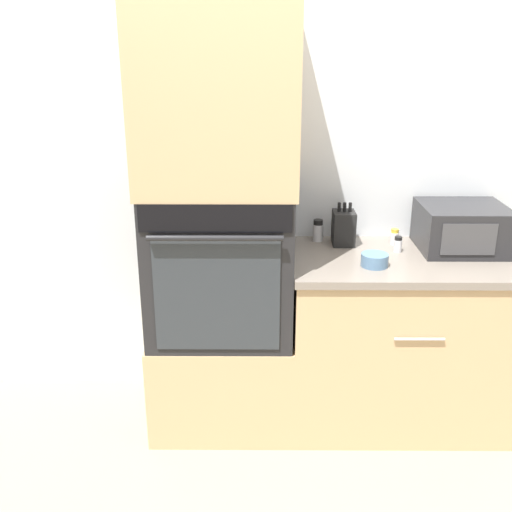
# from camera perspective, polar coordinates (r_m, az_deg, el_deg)

# --- Properties ---
(ground_plane) EXTENTS (12.00, 12.00, 0.00)m
(ground_plane) POSITION_cam_1_polar(r_m,az_deg,el_deg) (2.98, 3.52, -17.99)
(ground_plane) COLOR gray
(wall_back) EXTENTS (8.00, 0.05, 2.50)m
(wall_back) POSITION_cam_1_polar(r_m,az_deg,el_deg) (3.03, 3.41, 8.96)
(wall_back) COLOR silver
(wall_back) RESTS_ON ground_plane
(oven_cabinet_base) EXTENTS (0.68, 0.60, 0.50)m
(oven_cabinet_base) POSITION_cam_1_polar(r_m,az_deg,el_deg) (3.08, -3.13, -10.85)
(oven_cabinet_base) COLOR tan
(oven_cabinet_base) RESTS_ON ground_plane
(wall_oven) EXTENTS (0.66, 0.64, 0.70)m
(wall_oven) POSITION_cam_1_polar(r_m,az_deg,el_deg) (2.82, -3.36, -0.35)
(wall_oven) COLOR black
(wall_oven) RESTS_ON oven_cabinet_base
(oven_cabinet_upper) EXTENTS (0.68, 0.60, 0.82)m
(oven_cabinet_upper) POSITION_cam_1_polar(r_m,az_deg,el_deg) (2.65, -3.70, 15.25)
(oven_cabinet_upper) COLOR tan
(oven_cabinet_upper) RESTS_ON wall_oven
(counter_unit) EXTENTS (1.10, 0.63, 0.87)m
(counter_unit) POSITION_cam_1_polar(r_m,az_deg,el_deg) (3.07, 13.60, -7.67)
(counter_unit) COLOR tan
(counter_unit) RESTS_ON ground_plane
(microwave) EXTENTS (0.40, 0.36, 0.22)m
(microwave) POSITION_cam_1_polar(r_m,az_deg,el_deg) (3.04, 19.00, 2.57)
(microwave) COLOR #232326
(microwave) RESTS_ON counter_unit
(knife_block) EXTENTS (0.11, 0.13, 0.21)m
(knife_block) POSITION_cam_1_polar(r_m,az_deg,el_deg) (2.98, 8.34, 2.68)
(knife_block) COLOR black
(knife_block) RESTS_ON counter_unit
(bowl) EXTENTS (0.12, 0.12, 0.06)m
(bowl) POSITION_cam_1_polar(r_m,az_deg,el_deg) (2.74, 11.23, -0.37)
(bowl) COLOR #517599
(bowl) RESTS_ON counter_unit
(condiment_jar_near) EXTENTS (0.04, 0.04, 0.08)m
(condiment_jar_near) POSITION_cam_1_polar(r_m,az_deg,el_deg) (2.94, 13.36, 1.09)
(condiment_jar_near) COLOR silver
(condiment_jar_near) RESTS_ON counter_unit
(condiment_jar_mid) EXTENTS (0.04, 0.04, 0.08)m
(condiment_jar_mid) POSITION_cam_1_polar(r_m,az_deg,el_deg) (3.04, 13.05, 1.78)
(condiment_jar_mid) COLOR silver
(condiment_jar_mid) RESTS_ON counter_unit
(condiment_jar_far) EXTENTS (0.05, 0.05, 0.11)m
(condiment_jar_far) POSITION_cam_1_polar(r_m,az_deg,el_deg) (3.03, 5.92, 2.42)
(condiment_jar_far) COLOR silver
(condiment_jar_far) RESTS_ON counter_unit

